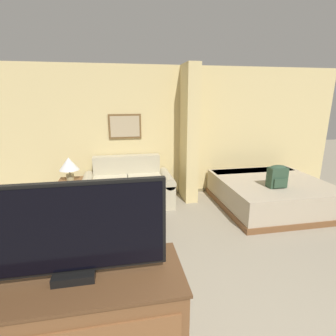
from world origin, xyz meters
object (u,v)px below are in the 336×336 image
coffee_table (135,206)px  tv (70,232)px  table_lamp (69,165)px  backpack (277,176)px  bed (270,193)px  couch (128,188)px

coffee_table → tv: size_ratio=0.59×
table_lamp → backpack: size_ratio=1.06×
table_lamp → backpack: 3.62m
coffee_table → tv: (-0.50, -2.41, 0.92)m
tv → bed: tv is taller
couch → coffee_table: bearing=-85.7°
tv → backpack: 3.84m
tv → backpack: (2.92, 2.43, -0.57)m
couch → table_lamp: bearing=-176.7°
table_lamp → bed: 3.74m
table_lamp → tv: size_ratio=0.38×
couch → bed: bearing=-12.1°
table_lamp → backpack: bearing=-14.1°
bed → backpack: (-0.15, -0.38, 0.45)m
table_lamp → tv: tv is taller
couch → tv: size_ratio=1.55×
table_lamp → bed: size_ratio=0.22×
tv → couch: bearing=82.8°
coffee_table → table_lamp: 1.50m
coffee_table → tv: bearing=-101.7°
coffee_table → table_lamp: table_lamp is taller
bed → table_lamp: bearing=172.1°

